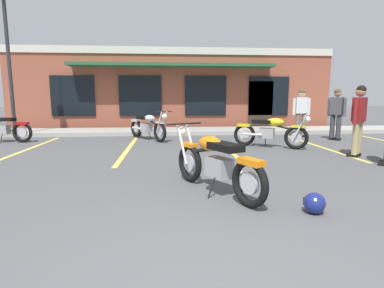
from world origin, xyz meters
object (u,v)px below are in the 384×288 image
at_px(motorcycle_foreground_classic, 215,162).
at_px(person_in_shorts_foreground, 336,111).
at_px(person_in_black_shirt, 301,110).
at_px(person_by_back_row, 359,117).
at_px(helmet_on_pavement, 314,203).
at_px(parking_lot_lamp_post, 5,35).
at_px(motorcycle_silver_naked, 148,126).
at_px(motorcycle_red_sportbike, 270,131).

distance_m(motorcycle_foreground_classic, person_in_shorts_foreground, 7.08).
bearing_deg(person_in_black_shirt, motorcycle_foreground_classic, -123.63).
height_order(person_in_shorts_foreground, person_by_back_row, same).
height_order(person_in_black_shirt, person_in_shorts_foreground, same).
xyz_separation_m(helmet_on_pavement, parking_lot_lamp_post, (-7.01, 7.42, 3.28)).
height_order(motorcycle_foreground_classic, helmet_on_pavement, motorcycle_foreground_classic).
distance_m(motorcycle_foreground_classic, helmet_on_pavement, 1.46).
relative_size(motorcycle_silver_naked, parking_lot_lamp_post, 0.34).
height_order(person_in_shorts_foreground, parking_lot_lamp_post, parking_lot_lamp_post).
xyz_separation_m(person_by_back_row, parking_lot_lamp_post, (-9.70, 4.05, 2.46)).
bearing_deg(motorcycle_foreground_classic, parking_lot_lamp_post, 132.38).
bearing_deg(parking_lot_lamp_post, person_in_black_shirt, -2.79).
bearing_deg(motorcycle_silver_naked, person_by_back_row, -33.04).
height_order(motorcycle_red_sportbike, person_in_shorts_foreground, person_in_shorts_foreground).
distance_m(person_in_black_shirt, parking_lot_lamp_post, 10.24).
xyz_separation_m(person_in_black_shirt, parking_lot_lamp_post, (-9.93, 0.48, 2.46)).
bearing_deg(person_in_black_shirt, motorcycle_silver_naked, -177.27).
distance_m(motorcycle_silver_naked, person_in_shorts_foreground, 6.17).
bearing_deg(helmet_on_pavement, person_in_shorts_foreground, 58.63).
relative_size(helmet_on_pavement, parking_lot_lamp_post, 0.05).
relative_size(motorcycle_foreground_classic, person_in_black_shirt, 1.15).
xyz_separation_m(motorcycle_red_sportbike, person_by_back_row, (1.59, -1.47, 0.49)).
height_order(motorcycle_foreground_classic, person_in_black_shirt, person_in_black_shirt).
bearing_deg(person_in_black_shirt, helmet_on_pavement, -112.81).
relative_size(motorcycle_red_sportbike, parking_lot_lamp_post, 0.35).
xyz_separation_m(person_in_black_shirt, person_in_shorts_foreground, (0.80, -0.84, 0.00)).
xyz_separation_m(motorcycle_foreground_classic, person_in_shorts_foreground, (4.80, 5.18, 0.49)).
xyz_separation_m(motorcycle_red_sportbike, person_in_black_shirt, (1.81, 2.10, 0.49)).
bearing_deg(parking_lot_lamp_post, person_in_shorts_foreground, -7.02).
bearing_deg(motorcycle_silver_naked, person_in_shorts_foreground, -5.45).
height_order(motorcycle_foreground_classic, parking_lot_lamp_post, parking_lot_lamp_post).
bearing_deg(motorcycle_foreground_classic, helmet_on_pavement, -40.67).
distance_m(person_in_shorts_foreground, helmet_on_pavement, 7.20).
height_order(motorcycle_foreground_classic, person_in_shorts_foreground, person_in_shorts_foreground).
height_order(motorcycle_red_sportbike, person_by_back_row, person_by_back_row).
height_order(person_in_black_shirt, parking_lot_lamp_post, parking_lot_lamp_post).
height_order(motorcycle_silver_naked, parking_lot_lamp_post, parking_lot_lamp_post).
distance_m(person_in_black_shirt, person_in_shorts_foreground, 1.16).
bearing_deg(person_in_black_shirt, person_by_back_row, -93.60).
relative_size(motorcycle_silver_naked, person_in_black_shirt, 1.08).
height_order(motorcycle_silver_naked, person_by_back_row, person_by_back_row).
height_order(person_in_black_shirt, person_by_back_row, same).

